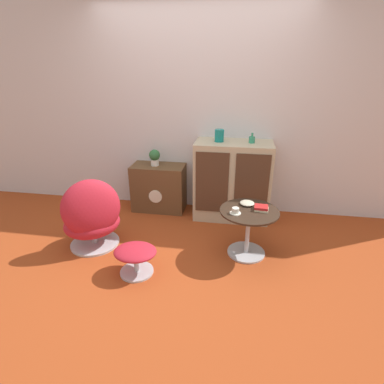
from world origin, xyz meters
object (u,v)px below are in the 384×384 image
ottoman (135,255)px  bowl (247,203)px  egg_chair (92,217)px  vase_leftmost (219,136)px  coffee_table (248,226)px  teacup (235,211)px  book_stack (261,208)px  tv_console (159,188)px  sideboard (232,181)px  potted_plant (155,157)px  vase_inner_left (252,139)px

ottoman → bowl: size_ratio=2.71×
egg_chair → vase_leftmost: vase_leftmost is taller
coffee_table → teacup: 0.25m
teacup → book_stack: 0.27m
ottoman → teacup: teacup is taller
book_stack → bowl: size_ratio=0.99×
tv_console → book_stack: (1.28, -0.85, 0.21)m
sideboard → potted_plant: bearing=176.7°
tv_console → book_stack: bearing=-33.7°
tv_console → ottoman: size_ratio=1.72×
tv_console → coffee_table: (1.17, -0.88, 0.02)m
tv_console → potted_plant: size_ratio=3.30×
sideboard → egg_chair: (-1.40, -0.96, -0.13)m
ottoman → bowl: 1.22m
egg_chair → bowl: bearing=9.5°
sideboard → book_stack: 0.86m
egg_chair → teacup: size_ratio=7.26×
egg_chair → book_stack: egg_chair is taller
egg_chair → bowl: size_ratio=5.41×
egg_chair → ottoman: bearing=-31.3°
tv_console → teacup: bearing=-43.1°
tv_console → potted_plant: 0.42m
egg_chair → vase_inner_left: size_ratio=6.86×
vase_leftmost → book_stack: bearing=-58.1°
egg_chair → book_stack: bearing=5.4°
ottoman → book_stack: size_ratio=2.73×
potted_plant → book_stack: 1.58m
ottoman → vase_leftmost: bearing=64.1°
bowl → egg_chair: bearing=-170.5°
sideboard → coffee_table: bearing=-76.1°
potted_plant → egg_chair: bearing=-111.6°
egg_chair → ottoman: egg_chair is taller
egg_chair → teacup: bearing=2.0°
tv_console → teacup: (1.03, -0.97, 0.21)m
coffee_table → bowl: bearing=100.3°
teacup → coffee_table: bearing=32.4°
tv_console → potted_plant: potted_plant is taller
vase_leftmost → bowl: size_ratio=0.98×
sideboard → bowl: size_ratio=6.60×
coffee_table → potted_plant: size_ratio=2.80×
vase_inner_left → tv_console: bearing=177.4°
tv_console → ottoman: 1.38m
ottoman → teacup: 1.03m
tv_console → ottoman: bearing=-84.0°
vase_inner_left → book_stack: vase_inner_left is taller
coffee_table → vase_inner_left: 1.08m
teacup → book_stack: size_ratio=0.75×
vase_leftmost → vase_inner_left: (0.38, 0.00, -0.03)m
coffee_table → vase_inner_left: vase_inner_left is taller
book_stack → vase_leftmost: bearing=121.9°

